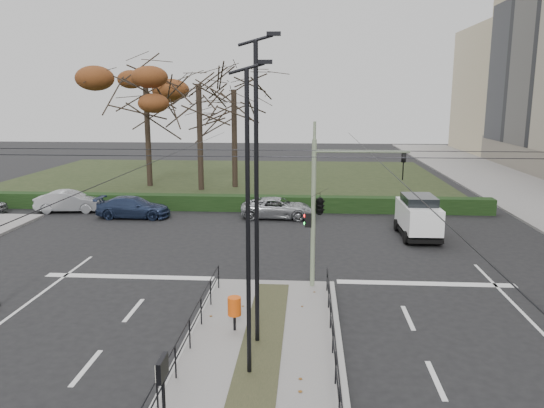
{
  "coord_description": "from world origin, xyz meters",
  "views": [
    {
      "loc": [
        1.29,
        -14.93,
        7.28
      ],
      "look_at": [
        -0.29,
        7.97,
        2.62
      ],
      "focal_mm": 35.0,
      "sensor_mm": 36.0,
      "label": 1
    }
  ],
  "objects": [
    {
      "name": "median_island",
      "position": [
        0.0,
        -2.5,
        0.07
      ],
      "size": [
        4.4,
        15.0,
        0.14
      ],
      "primitive_type": "cube",
      "color": "slate",
      "rests_on": "ground"
    },
    {
      "name": "bare_tree_near",
      "position": [
        -7.11,
        25.74,
        7.65
      ],
      "size": [
        6.88,
        6.88,
        10.82
      ],
      "color": "black",
      "rests_on": "park"
    },
    {
      "name": "litter_bin",
      "position": [
        -0.93,
        0.36,
        0.91
      ],
      "size": [
        0.42,
        0.42,
        1.08
      ],
      "color": "black",
      "rests_on": "median_island"
    },
    {
      "name": "ground",
      "position": [
        0.0,
        0.0,
        0.0
      ],
      "size": [
        140.0,
        140.0,
        0.0
      ],
      "primitive_type": "plane",
      "color": "black",
      "rests_on": "ground"
    },
    {
      "name": "parked_car_fourth",
      "position": [
        -0.53,
        16.65,
        0.62
      ],
      "size": [
        4.51,
        2.16,
        1.24
      ],
      "primitive_type": "imported",
      "rotation": [
        0.0,
        0.0,
        1.55
      ],
      "color": "#989B9F",
      "rests_on": "ground"
    },
    {
      "name": "bare_tree_center",
      "position": [
        -4.64,
        27.27,
        7.27
      ],
      "size": [
        7.28,
        7.28,
        10.28
      ],
      "color": "black",
      "rests_on": "park"
    },
    {
      "name": "catenary",
      "position": [
        0.0,
        1.62,
        3.42
      ],
      "size": [
        20.0,
        34.0,
        6.0
      ],
      "color": "black",
      "rests_on": "ground"
    },
    {
      "name": "parked_car_second",
      "position": [
        -13.98,
        17.45,
        0.69
      ],
      "size": [
        4.32,
        1.94,
        1.38
      ],
      "primitive_type": "imported",
      "rotation": [
        0.0,
        0.0,
        1.69
      ],
      "color": "#989B9F",
      "rests_on": "ground"
    },
    {
      "name": "info_panel",
      "position": [
        -1.51,
        -5.62,
        1.84
      ],
      "size": [
        0.12,
        0.56,
        2.16
      ],
      "color": "black",
      "rests_on": "median_island"
    },
    {
      "name": "traffic_light",
      "position": [
        1.83,
        4.5,
        3.41
      ],
      "size": [
        3.82,
        2.18,
        5.62
      ],
      "color": "gray",
      "rests_on": "median_island"
    },
    {
      "name": "streetlamp_median_near",
      "position": [
        -0.17,
        -2.17,
        4.2
      ],
      "size": [
        0.67,
        0.14,
        7.99
      ],
      "color": "black",
      "rests_on": "median_island"
    },
    {
      "name": "median_railing",
      "position": [
        0.0,
        -2.6,
        0.98
      ],
      "size": [
        4.14,
        13.24,
        0.92
      ],
      "color": "black",
      "rests_on": "median_island"
    },
    {
      "name": "streetlamp_median_far",
      "position": [
        -0.14,
        -0.33,
        4.63
      ],
      "size": [
        0.74,
        0.15,
        8.83
      ],
      "color": "black",
      "rests_on": "median_island"
    },
    {
      "name": "park",
      "position": [
        -6.0,
        32.0,
        0.05
      ],
      "size": [
        38.0,
        26.0,
        0.1
      ],
      "primitive_type": "cube",
      "color": "black",
      "rests_on": "ground"
    },
    {
      "name": "rust_tree",
      "position": [
        -11.69,
        27.27,
        8.69
      ],
      "size": [
        10.1,
        10.1,
        11.3
      ],
      "color": "black",
      "rests_on": "park"
    },
    {
      "name": "white_van",
      "position": [
        7.07,
        12.58,
        1.17
      ],
      "size": [
        1.97,
        4.12,
        2.24
      ],
      "color": "white",
      "rests_on": "ground"
    },
    {
      "name": "parked_car_third",
      "position": [
        -9.36,
        16.12,
        0.65
      ],
      "size": [
        4.47,
        1.82,
        1.3
      ],
      "primitive_type": "imported",
      "rotation": [
        0.0,
        0.0,
        1.57
      ],
      "color": "#1F2C4A",
      "rests_on": "ground"
    },
    {
      "name": "hedge",
      "position": [
        -6.0,
        18.6,
        0.5
      ],
      "size": [
        38.0,
        1.0,
        1.0
      ],
      "primitive_type": "cube",
      "color": "black",
      "rests_on": "ground"
    }
  ]
}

